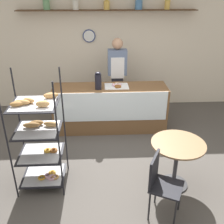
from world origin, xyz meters
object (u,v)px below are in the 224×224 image
object	(u,v)px
pastry_rack	(39,137)
donut_tray_counter	(117,85)
person_worker	(117,76)
cafe_table	(177,154)
coffee_carafe	(98,81)
cafe_chair	(160,180)

from	to	relation	value
pastry_rack	donut_tray_counter	xyz separation A→B (m)	(1.20, 1.67, 0.14)
person_worker	cafe_table	distance (m)	2.45
person_worker	coffee_carafe	distance (m)	0.75
person_worker	coffee_carafe	bearing A→B (deg)	-123.40
pastry_rack	cafe_chair	world-z (taller)	pastry_rack
pastry_rack	coffee_carafe	size ratio (longest dim) A/B	5.06
cafe_chair	coffee_carafe	bearing A→B (deg)	45.03
coffee_carafe	pastry_rack	bearing A→B (deg)	-118.46
cafe_chair	donut_tray_counter	xyz separation A→B (m)	(-0.39, 2.36, 0.40)
pastry_rack	person_worker	xyz separation A→B (m)	(1.24, 2.16, 0.18)
pastry_rack	donut_tray_counter	bearing A→B (deg)	54.28
cafe_table	donut_tray_counter	world-z (taller)	donut_tray_counter
donut_tray_counter	cafe_chair	bearing A→B (deg)	-80.54
cafe_table	coffee_carafe	size ratio (longest dim) A/B	2.24
coffee_carafe	donut_tray_counter	size ratio (longest dim) A/B	0.72
cafe_chair	pastry_rack	bearing A→B (deg)	92.94
person_worker	donut_tray_counter	xyz separation A→B (m)	(-0.04, -0.49, -0.04)
coffee_carafe	donut_tray_counter	distance (m)	0.42
pastry_rack	donut_tray_counter	world-z (taller)	pastry_rack
pastry_rack	cafe_table	size ratio (longest dim) A/B	2.26
cafe_chair	coffee_carafe	xyz separation A→B (m)	(-0.76, 2.22, 0.55)
pastry_rack	cafe_chair	xyz separation A→B (m)	(1.59, -0.68, -0.26)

